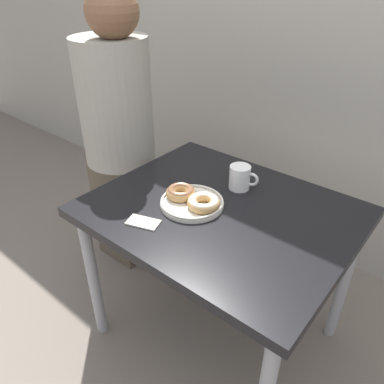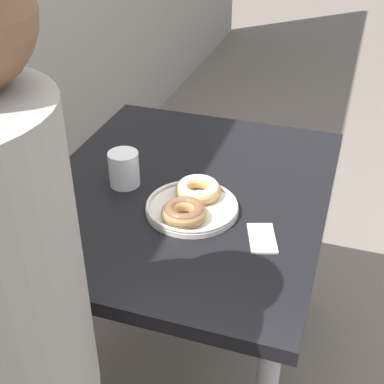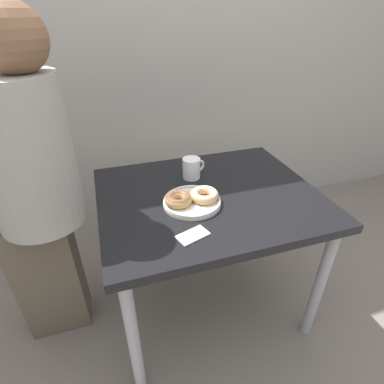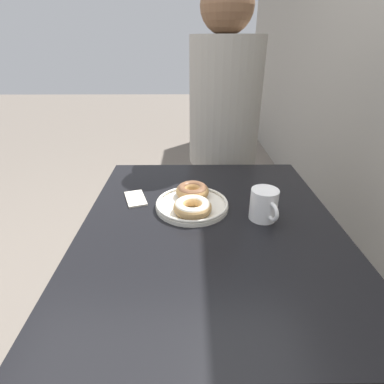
{
  "view_description": "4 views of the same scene",
  "coord_description": "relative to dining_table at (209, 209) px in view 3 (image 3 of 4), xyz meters",
  "views": [
    {
      "loc": [
        0.67,
        -0.77,
        1.53
      ],
      "look_at": [
        -0.1,
        0.17,
        0.78
      ],
      "focal_mm": 35.0,
      "sensor_mm": 36.0,
      "label": 1
    },
    {
      "loc": [
        -1.21,
        -0.2,
        1.54
      ],
      "look_at": [
        -0.1,
        0.17,
        0.78
      ],
      "focal_mm": 50.0,
      "sensor_mm": 36.0,
      "label": 2
    },
    {
      "loc": [
        -0.42,
        -0.85,
        1.44
      ],
      "look_at": [
        -0.1,
        0.17,
        0.78
      ],
      "focal_mm": 28.0,
      "sensor_mm": 36.0,
      "label": 3
    },
    {
      "loc": [
        0.79,
        0.16,
        1.24
      ],
      "look_at": [
        -0.1,
        0.17,
        0.78
      ],
      "focal_mm": 28.0,
      "sensor_mm": 36.0,
      "label": 4
    }
  ],
  "objects": [
    {
      "name": "ground_plane",
      "position": [
        0.0,
        -0.22,
        -0.64
      ],
      "size": [
        14.0,
        14.0,
        0.0
      ],
      "primitive_type": "plane",
      "color": "#70665B"
    },
    {
      "name": "wall_back",
      "position": [
        0.0,
        0.9,
        0.66
      ],
      "size": [
        8.0,
        0.05,
        2.6
      ],
      "color": "#9E998E",
      "rests_on": "ground_plane"
    },
    {
      "name": "dining_table",
      "position": [
        0.0,
        0.0,
        0.0
      ],
      "size": [
        0.98,
        0.8,
        0.72
      ],
      "color": "black",
      "rests_on": "ground_plane"
    },
    {
      "name": "donut_plate",
      "position": [
        -0.1,
        -0.06,
        0.11
      ],
      "size": [
        0.27,
        0.25,
        0.06
      ],
      "color": "silver",
      "rests_on": "dining_table"
    },
    {
      "name": "coffee_mug",
      "position": [
        -0.03,
        0.17,
        0.14
      ],
      "size": [
        0.12,
        0.09,
        0.1
      ],
      "color": "white",
      "rests_on": "dining_table"
    },
    {
      "name": "person_figure",
      "position": [
        -0.72,
        0.11,
        0.17
      ],
      "size": [
        0.38,
        0.35,
        1.47
      ],
      "color": "brown",
      "rests_on": "ground_plane"
    },
    {
      "name": "napkin",
      "position": [
        -0.16,
        -0.26,
        0.09
      ],
      "size": [
        0.13,
        0.1,
        0.01
      ],
      "color": "beige",
      "rests_on": "dining_table"
    }
  ]
}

